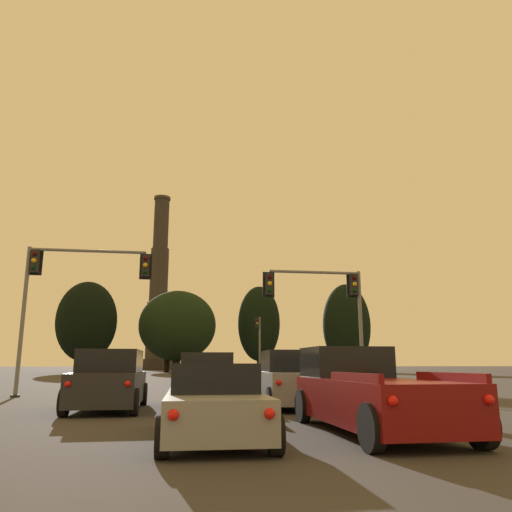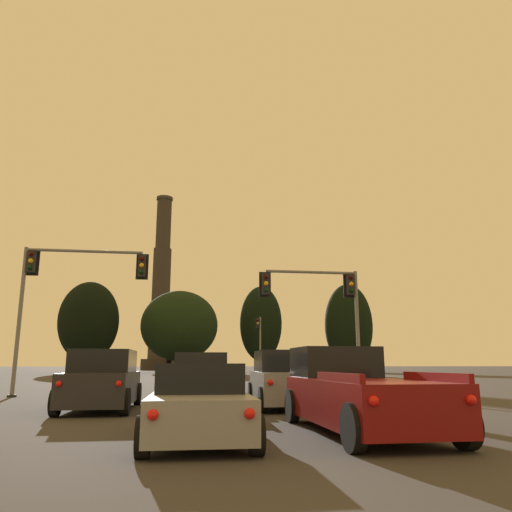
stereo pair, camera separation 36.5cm
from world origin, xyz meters
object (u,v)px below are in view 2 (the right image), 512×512
(traffic_light_overhead_right, at_px, (325,299))
(sedan_center_lane_second, at_px, (199,403))
(suv_left_lane_front, at_px, (103,381))
(suv_right_lane_front, at_px, (284,380))
(smokestack, at_px, (161,299))
(pickup_truck_right_lane_second, at_px, (356,393))
(traffic_light_overhead_left, at_px, (64,282))
(pickup_truck_center_lane_front, at_px, (200,383))
(traffic_light_far_right, at_px, (259,338))

(traffic_light_overhead_right, bearing_deg, sedan_center_lane_second, -115.84)
(traffic_light_overhead_right, bearing_deg, suv_left_lane_front, -144.25)
(suv_right_lane_front, bearing_deg, suv_left_lane_front, -175.99)
(sedan_center_lane_second, distance_m, smokestack, 111.44)
(pickup_truck_right_lane_second, height_order, traffic_light_overhead_right, traffic_light_overhead_right)
(pickup_truck_right_lane_second, bearing_deg, suv_left_lane_front, 134.89)
(pickup_truck_right_lane_second, distance_m, traffic_light_overhead_left, 16.62)
(pickup_truck_center_lane_front, xyz_separation_m, suv_left_lane_front, (-3.10, -0.60, 0.09))
(traffic_light_overhead_left, distance_m, traffic_light_overhead_right, 12.35)
(sedan_center_lane_second, distance_m, traffic_light_far_right, 44.37)
(suv_left_lane_front, distance_m, traffic_light_far_right, 38.55)
(suv_left_lane_front, xyz_separation_m, traffic_light_far_right, (10.55, 36.94, 3.28))
(traffic_light_overhead_left, height_order, traffic_light_overhead_right, traffic_light_overhead_left)
(smokestack, bearing_deg, suv_left_lane_front, -88.21)
(pickup_truck_center_lane_front, relative_size, suv_right_lane_front, 1.12)
(pickup_truck_center_lane_front, distance_m, traffic_light_overhead_left, 9.90)
(pickup_truck_right_lane_second, bearing_deg, traffic_light_far_right, 83.40)
(pickup_truck_right_lane_second, relative_size, suv_left_lane_front, 1.13)
(pickup_truck_center_lane_front, bearing_deg, suv_right_lane_front, -7.75)
(suv_right_lane_front, distance_m, pickup_truck_right_lane_second, 6.21)
(pickup_truck_center_lane_front, height_order, pickup_truck_right_lane_second, same)
(pickup_truck_right_lane_second, xyz_separation_m, traffic_light_overhead_left, (-9.29, 13.08, 4.34))
(pickup_truck_right_lane_second, bearing_deg, traffic_light_overhead_right, 75.70)
(pickup_truck_center_lane_front, relative_size, traffic_light_far_right, 0.87)
(suv_left_lane_front, xyz_separation_m, smokestack, (-3.23, 103.52, 15.62))
(traffic_light_overhead_right, bearing_deg, smokestack, 97.35)
(traffic_light_far_right, distance_m, traffic_light_overhead_right, 30.30)
(suv_right_lane_front, distance_m, traffic_light_far_right, 37.24)
(suv_left_lane_front, bearing_deg, traffic_light_overhead_left, 113.54)
(smokestack, bearing_deg, sedan_center_lane_second, -86.85)
(suv_right_lane_front, height_order, traffic_light_overhead_left, traffic_light_overhead_left)
(sedan_center_lane_second, bearing_deg, traffic_light_far_right, 80.69)
(suv_right_lane_front, height_order, sedan_center_lane_second, suv_right_lane_front)
(pickup_truck_center_lane_front, distance_m, smokestack, 104.31)
(suv_right_lane_front, bearing_deg, traffic_light_overhead_left, 145.13)
(suv_left_lane_front, bearing_deg, pickup_truck_right_lane_second, -44.29)
(pickup_truck_right_lane_second, bearing_deg, smokestack, 94.07)
(pickup_truck_center_lane_front, xyz_separation_m, sedan_center_lane_second, (-0.27, -7.22, -0.14))
(suv_right_lane_front, xyz_separation_m, pickup_truck_right_lane_second, (0.33, -6.20, -0.09))
(smokestack, bearing_deg, pickup_truck_center_lane_front, -86.48)
(traffic_light_overhead_right, bearing_deg, traffic_light_far_right, 87.57)
(pickup_truck_right_lane_second, relative_size, smokestack, 0.13)
(sedan_center_lane_second, xyz_separation_m, traffic_light_overhead_left, (-5.89, 13.64, 4.47))
(suv_right_lane_front, relative_size, sedan_center_lane_second, 1.05)
(traffic_light_overhead_left, xyz_separation_m, traffic_light_overhead_right, (12.33, -0.35, -0.62))
(traffic_light_far_right, height_order, traffic_light_overhead_left, traffic_light_overhead_left)
(traffic_light_overhead_left, height_order, smokestack, smokestack)
(sedan_center_lane_second, xyz_separation_m, suv_left_lane_front, (-2.83, 6.62, 0.23))
(traffic_light_far_right, xyz_separation_m, traffic_light_overhead_left, (-13.61, -29.92, 0.96))
(pickup_truck_right_lane_second, height_order, traffic_light_overhead_left, traffic_light_overhead_left)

